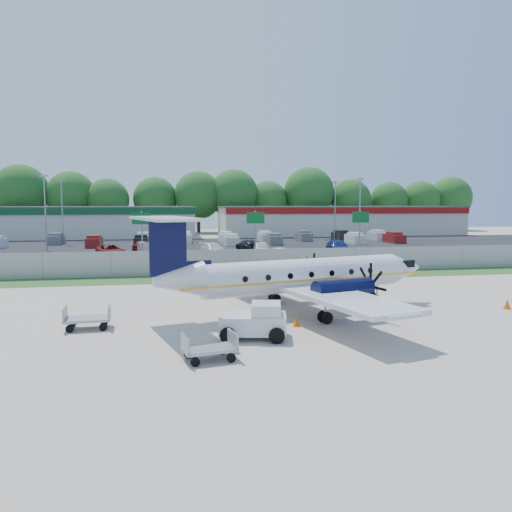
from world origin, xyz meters
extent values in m
plane|color=#BBAD9E|center=(0.00, 0.00, 0.00)|extent=(170.00, 170.00, 0.00)
cube|color=#2D561E|center=(0.00, 12.00, 0.01)|extent=(170.00, 4.00, 0.02)
cube|color=black|center=(0.00, 19.00, 0.01)|extent=(170.00, 8.00, 0.02)
cube|color=black|center=(0.00, 40.00, 0.01)|extent=(170.00, 32.00, 0.02)
cube|color=gray|center=(0.00, 14.00, 1.00)|extent=(120.00, 0.02, 1.90)
cube|color=gray|center=(0.00, 14.00, 1.98)|extent=(120.00, 0.06, 0.06)
cube|color=gray|center=(0.00, 14.00, 0.05)|extent=(120.00, 0.06, 0.06)
cube|color=beige|center=(-24.00, 62.00, 2.50)|extent=(46.00, 12.00, 5.00)
cube|color=#474749|center=(-24.00, 62.00, 5.12)|extent=(46.40, 12.40, 0.24)
cube|color=#0F4723|center=(-24.00, 55.90, 4.50)|extent=(46.00, 0.20, 1.00)
cube|color=beige|center=(26.00, 62.00, 2.50)|extent=(44.00, 12.00, 5.00)
cube|color=#474749|center=(26.00, 62.00, 5.12)|extent=(44.40, 12.40, 0.24)
cube|color=maroon|center=(26.00, 55.90, 4.50)|extent=(44.00, 0.20, 1.00)
cylinder|color=gray|center=(-8.00, 23.00, 2.50)|extent=(0.14, 0.14, 5.00)
cube|color=#0C5923|center=(-8.00, 22.85, 4.30)|extent=(1.80, 0.08, 1.10)
cylinder|color=gray|center=(3.00, 23.00, 2.50)|extent=(0.14, 0.14, 5.00)
cube|color=#0C5923|center=(3.00, 22.85, 4.30)|extent=(1.80, 0.08, 1.10)
cylinder|color=gray|center=(14.00, 23.00, 2.50)|extent=(0.14, 0.14, 5.00)
cube|color=#0C5923|center=(14.00, 22.85, 4.30)|extent=(1.80, 0.08, 1.10)
cylinder|color=gray|center=(-20.00, 38.00, 4.50)|extent=(0.18, 0.18, 9.00)
cube|color=gray|center=(-20.00, 38.00, 9.00)|extent=(0.90, 0.35, 0.18)
cylinder|color=gray|center=(20.00, 38.00, 4.50)|extent=(0.18, 0.18, 9.00)
cube|color=gray|center=(20.00, 38.00, 9.00)|extent=(0.90, 0.35, 0.18)
cylinder|color=gray|center=(-20.00, 48.00, 4.50)|extent=(0.18, 0.18, 9.00)
cube|color=gray|center=(-20.00, 48.00, 9.00)|extent=(0.90, 0.35, 0.18)
cylinder|color=gray|center=(20.00, 48.00, 4.50)|extent=(0.18, 0.18, 9.00)
cube|color=gray|center=(20.00, 48.00, 9.00)|extent=(0.90, 0.35, 0.18)
cylinder|color=silver|center=(1.42, -0.69, 1.96)|extent=(11.46, 4.60, 1.73)
cone|color=silver|center=(7.90, 1.03, 1.96)|extent=(2.38, 2.19, 1.73)
cone|color=silver|center=(-5.23, -2.45, 2.14)|extent=(2.74, 2.28, 1.73)
cube|color=black|center=(7.72, 0.99, 2.28)|extent=(1.10, 1.36, 0.41)
cube|color=silver|center=(0.98, -0.80, 1.46)|extent=(6.94, 16.26, 0.20)
cylinder|color=black|center=(2.63, -3.10, 1.60)|extent=(3.25, 1.77, 1.00)
cylinder|color=black|center=(1.27, 2.01, 1.60)|extent=(3.25, 1.77, 1.00)
cube|color=black|center=(-5.67, -2.57, 3.69)|extent=(1.72, 0.60, 2.64)
cube|color=silver|center=(-5.76, -2.59, 5.02)|extent=(3.57, 6.03, 0.13)
cylinder|color=gray|center=(6.00, 0.53, 0.59)|extent=(0.11, 0.11, 1.19)
cylinder|color=black|center=(6.00, 0.53, 0.26)|extent=(0.54, 0.29, 0.51)
cylinder|color=black|center=(1.66, -3.36, 0.29)|extent=(0.66, 0.50, 0.58)
cylinder|color=black|center=(0.30, 1.75, 0.29)|extent=(0.66, 0.50, 0.58)
cube|color=silver|center=(-2.18, -5.29, 0.61)|extent=(3.07, 2.21, 0.78)
cube|color=silver|center=(-1.63, -5.41, 1.23)|extent=(1.50, 1.67, 0.56)
cube|color=black|center=(-1.14, -5.51, 1.25)|extent=(0.45, 1.24, 0.45)
cylinder|color=black|center=(-3.34, -5.94, 0.33)|extent=(0.70, 0.38, 0.67)
cylinder|color=black|center=(-2.98, -4.24, 0.33)|extent=(0.70, 0.38, 0.67)
cylinder|color=black|center=(-1.38, -6.35, 0.33)|extent=(0.70, 0.38, 0.67)
cylinder|color=black|center=(-1.01, -4.65, 0.33)|extent=(0.70, 0.38, 0.67)
cube|color=gray|center=(-9.35, -2.45, 0.46)|extent=(2.10, 1.33, 0.12)
cube|color=gray|center=(-10.31, -2.51, 0.76)|extent=(0.15, 1.22, 0.61)
cube|color=gray|center=(-8.39, -2.40, 0.76)|extent=(0.15, 1.22, 0.61)
cylinder|color=black|center=(-10.03, -3.05, 0.18)|extent=(0.37, 0.14, 0.37)
cylinder|color=black|center=(-10.09, -1.93, 0.18)|extent=(0.37, 0.14, 0.37)
cylinder|color=black|center=(-8.61, -2.97, 0.18)|extent=(0.37, 0.14, 0.37)
cylinder|color=black|center=(-8.67, -1.85, 0.18)|extent=(0.37, 0.14, 0.37)
cube|color=gray|center=(-4.27, -8.06, 0.43)|extent=(2.07, 1.46, 0.11)
cube|color=gray|center=(-5.15, -8.22, 0.71)|extent=(0.28, 1.13, 0.57)
cube|color=gray|center=(-3.39, -7.89, 0.71)|extent=(0.28, 1.13, 0.57)
cylinder|color=black|center=(-4.83, -8.69, 0.17)|extent=(0.36, 0.17, 0.34)
cylinder|color=black|center=(-5.02, -7.67, 0.17)|extent=(0.36, 0.17, 0.34)
cylinder|color=black|center=(-3.52, -8.45, 0.17)|extent=(0.36, 0.17, 0.34)
cylinder|color=black|center=(-3.71, -7.42, 0.17)|extent=(0.36, 0.17, 0.34)
cone|color=#DA5706|center=(12.44, -1.97, 0.27)|extent=(0.36, 0.36, 0.54)
cube|color=#DA5706|center=(12.44, -1.97, 0.02)|extent=(0.38, 0.38, 0.03)
cone|color=#DA5706|center=(0.17, -3.67, 0.25)|extent=(0.33, 0.33, 0.49)
cube|color=#DA5706|center=(0.17, -3.67, 0.01)|extent=(0.35, 0.35, 0.03)
cone|color=#DA5706|center=(2.16, 10.42, 0.24)|extent=(0.32, 0.32, 0.48)
cube|color=#DA5706|center=(2.16, 10.42, 0.01)|extent=(0.33, 0.33, 0.03)
imported|color=beige|center=(4.47, 20.05, 0.00)|extent=(4.74, 2.36, 1.49)
imported|color=maroon|center=(-11.51, 28.65, 0.00)|extent=(3.91, 5.51, 1.39)
imported|color=#595B5E|center=(-7.76, 28.71, 0.00)|extent=(2.39, 4.84, 1.53)
imported|color=beige|center=(-0.71, 28.32, 0.00)|extent=(3.02, 5.13, 1.39)
imported|color=beige|center=(4.78, 28.92, 0.00)|extent=(2.38, 4.58, 1.49)
imported|color=navy|center=(13.71, 28.79, 0.00)|extent=(2.56, 5.26, 1.47)
imported|color=maroon|center=(-8.35, 35.26, 0.00)|extent=(2.95, 4.36, 1.38)
imported|color=black|center=(4.16, 34.68, 0.00)|extent=(2.78, 4.70, 1.28)
camera|label=1|loc=(-5.75, -25.77, 5.69)|focal=35.00mm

